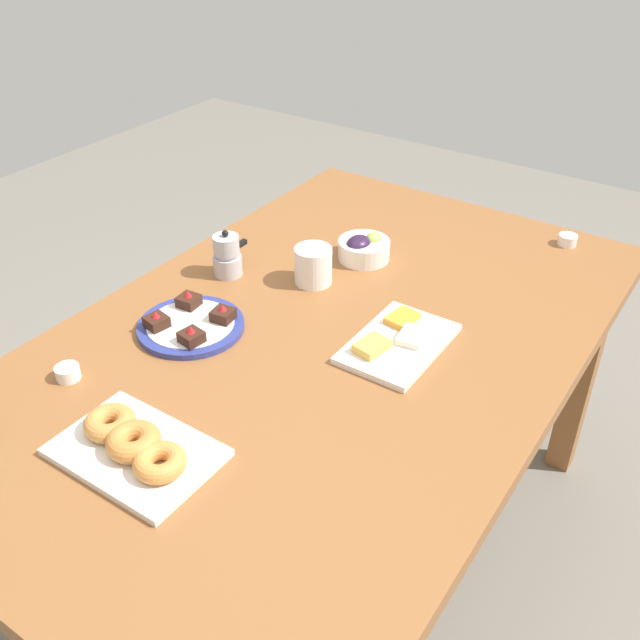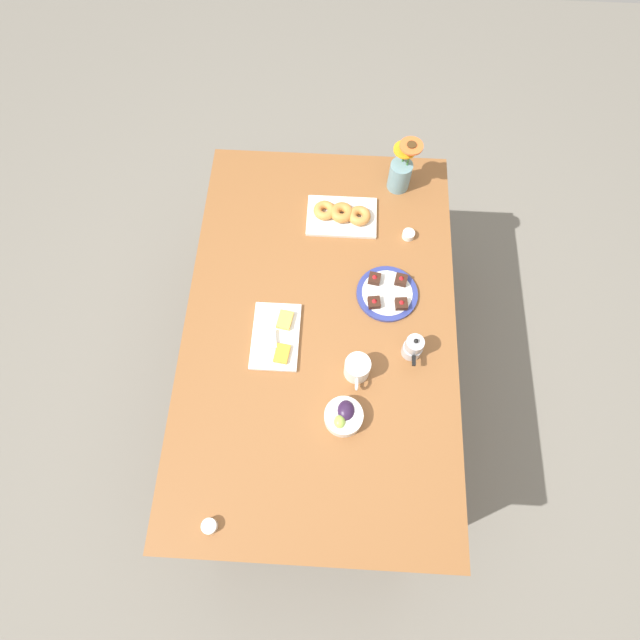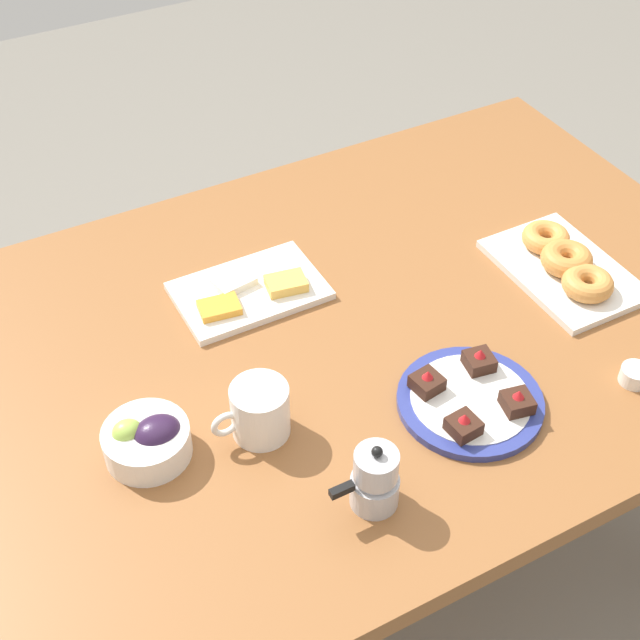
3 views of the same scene
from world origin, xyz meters
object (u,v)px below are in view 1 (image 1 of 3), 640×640
object	(u,v)px
coffee_mug	(314,265)
jam_cup_honey	(568,239)
croissant_platter	(135,446)
jam_cup_berry	(68,372)
dining_table	(320,367)
grape_bowl	(364,248)
moka_pot	(227,256)
cheese_platter	(397,342)
dessert_plate	(191,325)

from	to	relation	value
coffee_mug	jam_cup_honey	xyz separation A→B (m)	(0.53, -0.44, -0.03)
croissant_platter	jam_cup_berry	bearing A→B (deg)	74.09
dining_table	jam_cup_honey	xyz separation A→B (m)	(0.70, -0.31, 0.10)
dining_table	grape_bowl	distance (m)	0.37
jam_cup_honey	moka_pot	distance (m)	0.88
coffee_mug	moka_pot	xyz separation A→B (m)	(-0.09, 0.19, 0.00)
grape_bowl	cheese_platter	world-z (taller)	grape_bowl
jam_cup_honey	cheese_platter	bearing A→B (deg)	166.86
coffee_mug	jam_cup_berry	world-z (taller)	coffee_mug
jam_cup_honey	dessert_plate	bearing A→B (deg)	146.78
coffee_mug	dining_table	bearing A→B (deg)	-142.06
grape_bowl	cheese_platter	size ratio (longest dim) A/B	0.50
dining_table	dessert_plate	distance (m)	0.30
croissant_platter	moka_pot	distance (m)	0.63
dessert_plate	croissant_platter	bearing A→B (deg)	-151.63
dining_table	coffee_mug	size ratio (longest dim) A/B	12.87
grape_bowl	croissant_platter	distance (m)	0.82
jam_cup_berry	moka_pot	world-z (taller)	moka_pot
croissant_platter	dessert_plate	world-z (taller)	dessert_plate
cheese_platter	moka_pot	bearing A→B (deg)	86.33
grape_bowl	dessert_plate	distance (m)	0.50
coffee_mug	grape_bowl	bearing A→B (deg)	-13.59
jam_cup_berry	coffee_mug	bearing A→B (deg)	-18.32
cheese_platter	moka_pot	distance (m)	0.49
dessert_plate	moka_pot	distance (m)	0.25
jam_cup_berry	dessert_plate	bearing A→B (deg)	-17.61
jam_cup_honey	dessert_plate	size ratio (longest dim) A/B	0.21
dessert_plate	moka_pot	bearing A→B (deg)	20.72
coffee_mug	grape_bowl	size ratio (longest dim) A/B	0.95
moka_pot	cheese_platter	bearing A→B (deg)	-93.67
cheese_platter	dessert_plate	distance (m)	0.45
coffee_mug	croissant_platter	size ratio (longest dim) A/B	0.44
cheese_platter	jam_cup_berry	xyz separation A→B (m)	(-0.46, 0.48, 0.00)
dining_table	jam_cup_berry	world-z (taller)	jam_cup_berry
dining_table	coffee_mug	world-z (taller)	coffee_mug
moka_pot	dining_table	bearing A→B (deg)	-105.33
coffee_mug	grape_bowl	world-z (taller)	coffee_mug
moka_pot	grape_bowl	bearing A→B (deg)	-42.92
coffee_mug	cheese_platter	xyz separation A→B (m)	(-0.12, -0.29, -0.04)
croissant_platter	cheese_platter	bearing A→B (deg)	-22.19
cheese_platter	grape_bowl	bearing A→B (deg)	41.94
cheese_platter	jam_cup_berry	world-z (taller)	cheese_platter
cheese_platter	croissant_platter	world-z (taller)	croissant_platter
dining_table	croissant_platter	bearing A→B (deg)	172.44
jam_cup_honey	jam_cup_berry	world-z (taller)	same
coffee_mug	jam_cup_berry	size ratio (longest dim) A/B	2.59
dining_table	croissant_platter	world-z (taller)	croissant_platter
jam_cup_berry	moka_pot	size ratio (longest dim) A/B	0.40
cheese_platter	jam_cup_honey	xyz separation A→B (m)	(0.64, -0.15, 0.00)
coffee_mug	jam_cup_berry	distance (m)	0.61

